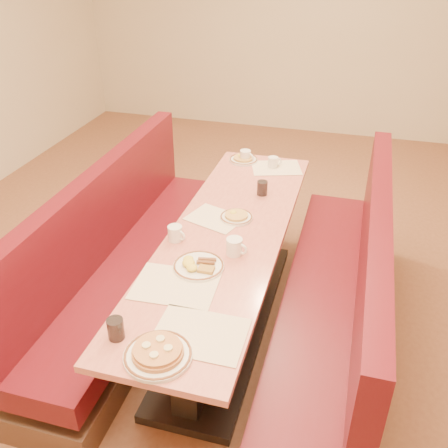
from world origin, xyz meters
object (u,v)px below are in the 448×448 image
(booth_left, at_px, (126,264))
(coffee_mug_d, at_px, (246,156))
(booth_right, at_px, (338,301))
(eggs_plate, at_px, (198,266))
(diner_table, at_px, (227,280))
(coffee_mug_b, at_px, (176,233))
(pancake_plate, at_px, (158,353))
(coffee_mug_a, at_px, (235,246))
(soda_tumbler_mid, at_px, (262,188))
(soda_tumbler_near, at_px, (116,329))
(coffee_mug_c, at_px, (273,162))

(booth_left, bearing_deg, coffee_mug_d, 61.94)
(booth_right, height_order, eggs_plate, booth_right)
(diner_table, relative_size, eggs_plate, 8.67)
(eggs_plate, distance_m, coffee_mug_b, 0.33)
(pancake_plate, distance_m, coffee_mug_a, 0.89)
(booth_right, xyz_separation_m, soda_tumbler_mid, (-0.63, 0.56, 0.44))
(diner_table, relative_size, soda_tumbler_mid, 24.35)
(coffee_mug_d, xyz_separation_m, soda_tumbler_mid, (0.25, -0.54, 0.00))
(pancake_plate, xyz_separation_m, soda_tumbler_mid, (0.12, 1.66, 0.03))
(eggs_plate, height_order, soda_tumbler_near, soda_tumbler_near)
(coffee_mug_d, bearing_deg, booth_right, -32.03)
(booth_right, height_order, pancake_plate, booth_right)
(diner_table, height_order, booth_left, booth_left)
(booth_right, bearing_deg, diner_table, 180.00)
(booth_right, xyz_separation_m, coffee_mug_a, (-0.62, -0.22, 0.44))
(eggs_plate, bearing_deg, soda_tumbler_mid, 80.65)
(booth_left, xyz_separation_m, eggs_plate, (0.68, -0.41, 0.41))
(coffee_mug_a, bearing_deg, soda_tumbler_mid, 107.09)
(coffee_mug_b, height_order, coffee_mug_d, coffee_mug_b)
(booth_right, bearing_deg, coffee_mug_b, -170.35)
(coffee_mug_a, bearing_deg, coffee_mug_d, 117.75)
(pancake_plate, height_order, coffee_mug_b, coffee_mug_b)
(pancake_plate, bearing_deg, soda_tumbler_mid, 85.92)
(diner_table, xyz_separation_m, soda_tumbler_near, (-0.25, -1.04, 0.43))
(coffee_mug_a, xyz_separation_m, soda_tumbler_near, (-0.35, -0.82, 0.00))
(coffee_mug_b, xyz_separation_m, coffee_mug_c, (0.37, 1.22, -0.01))
(booth_right, xyz_separation_m, soda_tumbler_near, (-0.98, -1.04, 0.44))
(booth_right, relative_size, coffee_mug_b, 20.45)
(coffee_mug_b, xyz_separation_m, soda_tumbler_near, (0.03, -0.86, 0.00))
(booth_right, bearing_deg, soda_tumbler_near, -133.38)
(coffee_mug_c, bearing_deg, pancake_plate, -117.42)
(booth_right, distance_m, eggs_plate, 0.98)
(booth_left, height_order, coffee_mug_d, booth_left)
(coffee_mug_d, height_order, soda_tumbler_mid, soda_tumbler_mid)
(coffee_mug_c, distance_m, soda_tumbler_near, 2.11)
(coffee_mug_a, relative_size, soda_tumbler_mid, 1.30)
(coffee_mug_a, relative_size, coffee_mug_d, 1.11)
(eggs_plate, distance_m, soda_tumbler_mid, 0.99)
(soda_tumbler_near, relative_size, soda_tumbler_mid, 1.05)
(diner_table, distance_m, coffee_mug_c, 1.13)
(diner_table, xyz_separation_m, pancake_plate, (-0.01, -1.10, 0.40))
(diner_table, height_order, eggs_plate, eggs_plate)
(booth_left, relative_size, coffee_mug_c, 22.95)
(pancake_plate, xyz_separation_m, soda_tumbler_near, (-0.23, 0.06, 0.03))
(booth_left, xyz_separation_m, pancake_plate, (0.72, -1.10, 0.41))
(booth_right, relative_size, coffee_mug_d, 20.73)
(eggs_plate, xyz_separation_m, soda_tumbler_mid, (0.16, 0.97, 0.03))
(coffee_mug_a, bearing_deg, diner_table, 133.03)
(soda_tumbler_mid, bearing_deg, coffee_mug_a, -89.73)
(booth_left, relative_size, pancake_plate, 8.08)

